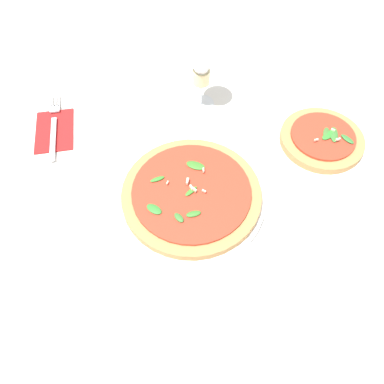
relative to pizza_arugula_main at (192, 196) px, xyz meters
name	(u,v)px	position (x,y,z in m)	size (l,w,h in m)	color
ground_plane	(193,194)	(0.02, 0.00, -0.02)	(6.00, 6.00, 0.00)	silver
pizza_arugula_main	(192,196)	(0.00, 0.00, 0.00)	(0.31, 0.31, 0.05)	white
pizza_personal_side	(321,141)	(0.19, -0.27, 0.00)	(0.21, 0.21, 0.05)	white
wine_glass	(201,69)	(0.29, 0.02, 0.09)	(0.08, 0.08, 0.16)	white
napkin	(54,130)	(0.15, 0.36, -0.01)	(0.16, 0.13, 0.01)	#B21E1E
fork	(54,126)	(0.16, 0.36, -0.01)	(0.21, 0.08, 0.00)	silver
side_plate_white	(214,343)	(-0.28, -0.08, -0.01)	(0.20, 0.20, 0.02)	white
shaker_pepper	(377,258)	(-0.10, -0.35, 0.02)	(0.03, 0.03, 0.07)	silver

